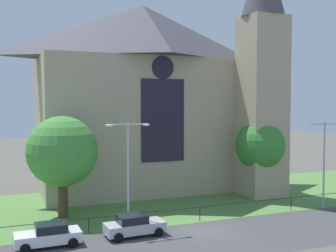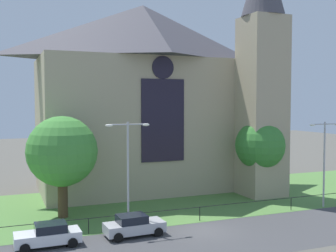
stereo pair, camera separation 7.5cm
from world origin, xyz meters
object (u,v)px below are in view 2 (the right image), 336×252
at_px(tree_right_near, 260,146).
at_px(streetlamp_near, 128,161).
at_px(parked_car_silver, 134,225).
at_px(tree_left_near, 62,152).
at_px(parked_car_white, 48,235).
at_px(streetlamp_far, 324,152).
at_px(church_building, 152,95).

relative_size(tree_right_near, streetlamp_near, 0.95).
bearing_deg(parked_car_silver, tree_right_near, 23.11).
relative_size(tree_left_near, parked_car_silver, 1.95).
relative_size(streetlamp_near, parked_car_white, 1.90).
relative_size(tree_left_near, streetlamp_far, 1.08).
distance_m(church_building, tree_left_near, 14.58).
relative_size(tree_right_near, streetlamp_far, 0.99).
height_order(tree_right_near, streetlamp_near, streetlamp_near).
distance_m(church_building, parked_car_silver, 19.26).
bearing_deg(streetlamp_far, tree_left_near, 166.94).
bearing_deg(streetlamp_far, parked_car_white, -176.25).
xyz_separation_m(tree_left_near, parked_car_silver, (4.00, -6.77, -4.67)).
relative_size(church_building, tree_left_near, 3.12).
xyz_separation_m(parked_car_white, parked_car_silver, (5.85, 0.01, 0.00)).
height_order(church_building, parked_car_silver, church_building).
height_order(church_building, tree_right_near, church_building).
xyz_separation_m(tree_right_near, streetlamp_near, (-15.38, -5.75, -0.00)).
distance_m(tree_left_near, streetlamp_far, 22.96).
bearing_deg(parked_car_silver, streetlamp_near, 85.76).
relative_size(streetlamp_near, streetlamp_far, 1.04).
bearing_deg(streetlamp_far, streetlamp_near, 180.00).
bearing_deg(streetlamp_far, tree_right_near, 116.97).
distance_m(tree_right_near, streetlamp_near, 16.42).
xyz_separation_m(tree_left_near, streetlamp_near, (4.06, -5.19, -0.30)).
bearing_deg(streetlamp_near, tree_right_near, 20.50).
xyz_separation_m(tree_left_near, streetlamp_far, (22.36, -5.19, -0.47)).
xyz_separation_m(tree_right_near, parked_car_silver, (-15.43, -7.33, -4.38)).
relative_size(church_building, tree_right_near, 3.40).
bearing_deg(parked_car_white, church_building, -130.35).
bearing_deg(tree_left_near, tree_right_near, 1.66).
bearing_deg(streetlamp_near, parked_car_silver, -91.94).
xyz_separation_m(streetlamp_near, streetlamp_far, (18.31, -0.00, -0.17)).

